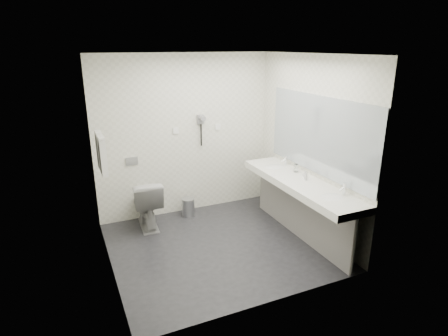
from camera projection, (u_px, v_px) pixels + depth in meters
name	position (u px, v px, depth m)	size (l,w,h in m)	color
floor	(218.00, 246.00, 5.09)	(2.80, 2.80, 0.00)	#232328
ceiling	(217.00, 54.00, 4.30)	(2.80, 2.80, 0.00)	white
wall_back	(185.00, 136.00, 5.82)	(2.80, 2.80, 0.00)	white
wall_front	(272.00, 193.00, 3.57)	(2.80, 2.80, 0.00)	white
wall_left	(102.00, 173.00, 4.15)	(2.60, 2.60, 0.00)	white
wall_right	(310.00, 146.00, 5.24)	(2.60, 2.60, 0.00)	white
vanity_counter	(300.00, 184.00, 5.10)	(0.55, 2.20, 0.10)	white
vanity_panel	(299.00, 212.00, 5.24)	(0.03, 2.15, 0.75)	gray
vanity_post_near	(353.00, 246.00, 4.35)	(0.06, 0.06, 0.75)	silver
vanity_post_far	(264.00, 187.00, 6.15)	(0.06, 0.06, 0.75)	silver
mirror	(319.00, 135.00, 5.00)	(0.02, 2.20, 1.05)	#B2BCC6
basin_near	(331.00, 198.00, 4.52)	(0.40, 0.31, 0.05)	white
basin_far	(275.00, 168.00, 5.65)	(0.40, 0.31, 0.05)	white
faucet_near	(344.00, 189.00, 4.57)	(0.04, 0.04, 0.15)	silver
faucet_far	(286.00, 160.00, 5.70)	(0.04, 0.04, 0.15)	silver
soap_bottle_a	(305.00, 174.00, 5.20)	(0.04, 0.04, 0.09)	beige
soap_bottle_c	(306.00, 177.00, 5.06)	(0.04, 0.04, 0.11)	beige
glass_left	(296.00, 168.00, 5.40)	(0.06, 0.06, 0.12)	silver
toilet	(147.00, 203.00, 5.53)	(0.42, 0.74, 0.74)	white
flush_plate	(132.00, 161.00, 5.57)	(0.18, 0.02, 0.12)	#B2B5BA
pedal_bin	(188.00, 208.00, 5.94)	(0.20, 0.20, 0.28)	#B2B5BA
bin_lid	(188.00, 199.00, 5.89)	(0.20, 0.20, 0.01)	#B2B5BA
towel_rail	(98.00, 135.00, 4.55)	(0.02, 0.02, 0.62)	silver
towel_near	(103.00, 156.00, 4.50)	(0.07, 0.24, 0.48)	white
towel_far	(100.00, 150.00, 4.75)	(0.07, 0.24, 0.48)	white
dryer_cradle	(201.00, 119.00, 5.81)	(0.10, 0.04, 0.14)	gray
dryer_barrel	(202.00, 118.00, 5.74)	(0.08, 0.08, 0.14)	gray
dryer_cord	(201.00, 135.00, 5.88)	(0.02, 0.02, 0.35)	black
switch_plate_a	(176.00, 131.00, 5.72)	(0.09, 0.02, 0.09)	white
switch_plate_b	(218.00, 127.00, 5.99)	(0.09, 0.02, 0.09)	white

